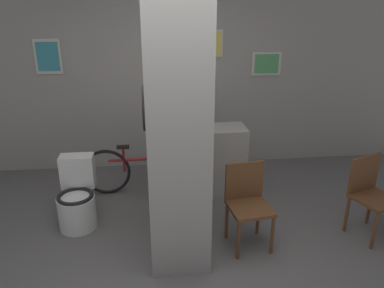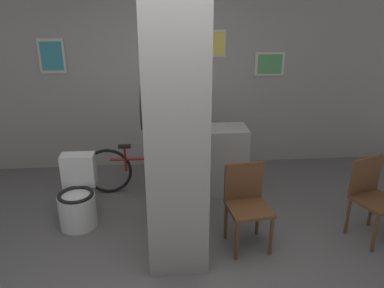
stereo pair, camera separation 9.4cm
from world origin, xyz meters
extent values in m
plane|color=#5B5956|center=(0.00, 0.00, 0.00)|extent=(14.00, 14.00, 0.00)
cube|color=gray|center=(0.00, 2.63, 1.30)|extent=(8.00, 0.06, 2.60)
cube|color=beige|center=(-1.60, 2.58, 1.70)|extent=(0.36, 0.02, 0.48)
cube|color=teal|center=(-1.60, 2.57, 1.70)|extent=(0.30, 0.01, 0.39)
cube|color=beige|center=(1.50, 2.58, 1.55)|extent=(0.44, 0.02, 0.34)
cube|color=#4C9959|center=(1.50, 2.57, 1.55)|extent=(0.36, 0.01, 0.28)
cube|color=beige|center=(0.70, 2.58, 1.85)|extent=(0.28, 0.02, 0.38)
cube|color=#E0CC4C|center=(0.70, 2.57, 1.85)|extent=(0.23, 0.01, 0.31)
cube|color=gray|center=(0.02, 0.58, 1.30)|extent=(0.55, 1.15, 2.60)
cylinder|color=black|center=(-0.27, 0.35, 1.55)|extent=(0.03, 0.40, 0.40)
cylinder|color=red|center=(-0.28, 0.35, 1.55)|extent=(0.01, 0.07, 0.07)
cube|color=gray|center=(0.41, 1.65, 0.45)|extent=(1.16, 0.44, 0.90)
cylinder|color=silver|center=(-1.08, 0.94, 0.19)|extent=(0.42, 0.42, 0.38)
torus|color=black|center=(-1.08, 0.94, 0.40)|extent=(0.40, 0.40, 0.04)
cube|color=silver|center=(-1.08, 1.21, 0.58)|extent=(0.38, 0.20, 0.39)
cylinder|color=brown|center=(0.60, 0.20, 0.22)|extent=(0.04, 0.04, 0.43)
cylinder|color=brown|center=(0.96, 0.24, 0.22)|extent=(0.04, 0.04, 0.43)
cylinder|color=brown|center=(0.55, 0.55, 0.22)|extent=(0.04, 0.04, 0.43)
cylinder|color=brown|center=(0.91, 0.60, 0.22)|extent=(0.04, 0.04, 0.43)
cube|color=brown|center=(0.76, 0.40, 0.45)|extent=(0.46, 0.46, 0.04)
cube|color=brown|center=(0.73, 0.59, 0.67)|extent=(0.41, 0.08, 0.41)
cylinder|color=brown|center=(2.03, 0.20, 0.22)|extent=(0.04, 0.04, 0.43)
cylinder|color=brown|center=(1.90, 0.54, 0.22)|extent=(0.04, 0.04, 0.43)
cylinder|color=brown|center=(2.24, 0.67, 0.22)|extent=(0.04, 0.04, 0.43)
cube|color=brown|center=(2.13, 0.44, 0.45)|extent=(0.53, 0.53, 0.04)
cube|color=brown|center=(2.07, 0.62, 0.67)|extent=(0.40, 0.17, 0.41)
torus|color=black|center=(-0.83, 1.71, 0.32)|extent=(0.63, 0.04, 0.63)
torus|color=black|center=(0.12, 1.71, 0.32)|extent=(0.63, 0.04, 0.63)
cylinder|color=maroon|center=(-0.36, 1.71, 0.48)|extent=(0.87, 0.04, 0.04)
cylinder|color=maroon|center=(-0.59, 1.71, 0.48)|extent=(0.03, 0.03, 0.32)
cylinder|color=maroon|center=(0.07, 1.71, 0.48)|extent=(0.03, 0.03, 0.30)
cube|color=black|center=(-0.59, 1.71, 0.66)|extent=(0.16, 0.06, 0.04)
cylinder|color=#262626|center=(0.07, 1.71, 0.63)|extent=(0.03, 0.42, 0.03)
cylinder|color=#267233|center=(0.18, 1.73, 0.99)|extent=(0.07, 0.07, 0.18)
cylinder|color=#267233|center=(0.18, 1.73, 1.12)|extent=(0.03, 0.03, 0.08)
sphere|color=#333333|center=(0.18, 1.73, 1.17)|extent=(0.03, 0.03, 0.03)
camera|label=1|loc=(-0.18, -2.83, 2.43)|focal=35.00mm
camera|label=2|loc=(-0.09, -2.84, 2.43)|focal=35.00mm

